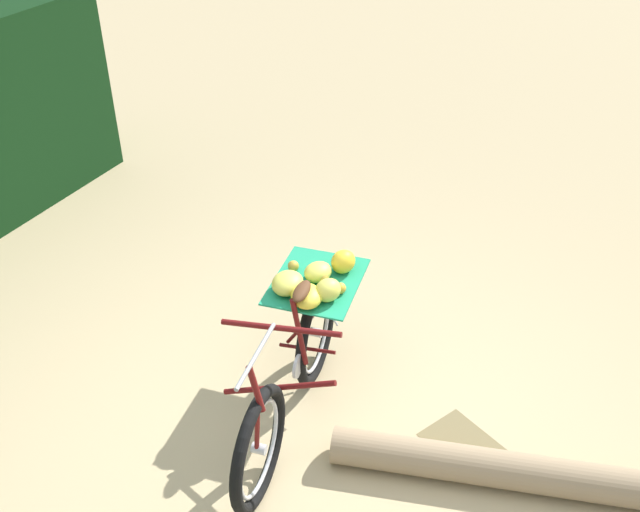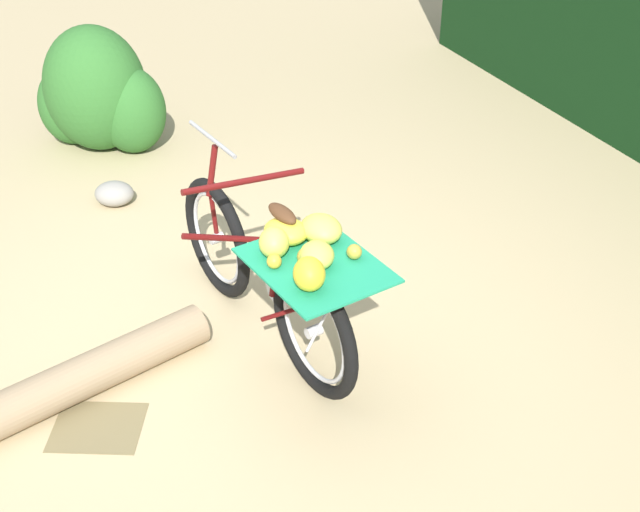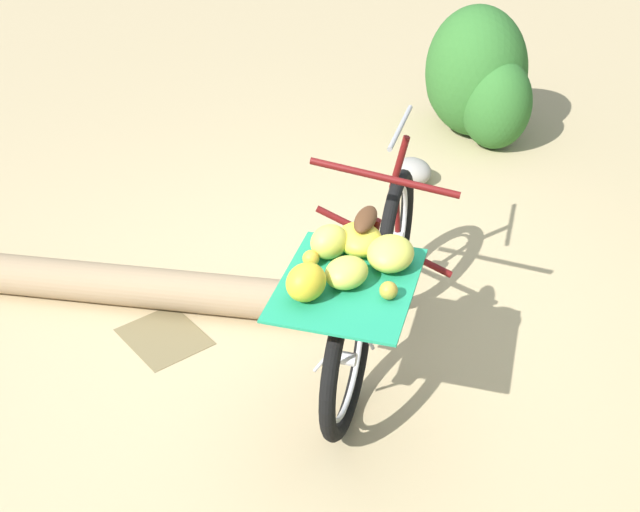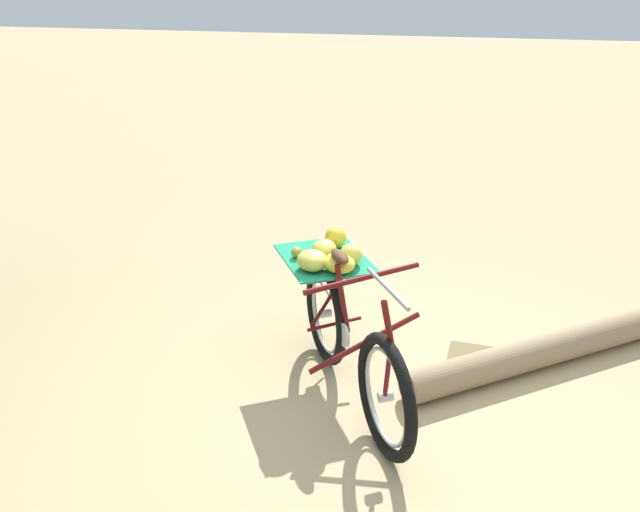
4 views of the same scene
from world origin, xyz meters
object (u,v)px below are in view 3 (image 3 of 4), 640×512
at_px(shrub_cluster, 477,80).
at_px(path_stone, 413,171).
at_px(fallen_log, 103,283).
at_px(bicycle, 368,283).

xyz_separation_m(shrub_cluster, path_stone, (-0.29, 0.91, -0.35)).
distance_m(fallen_log, path_stone, 2.29).
bearing_deg(fallen_log, path_stone, -91.52).
bearing_deg(bicycle, path_stone, 3.81).
distance_m(fallen_log, shrub_cluster, 3.23).
xyz_separation_m(fallen_log, shrub_cluster, (0.23, -3.21, 0.32)).
height_order(bicycle, fallen_log, bicycle).
bearing_deg(path_stone, shrub_cluster, -72.17).
relative_size(fallen_log, shrub_cluster, 2.32).
bearing_deg(shrub_cluster, path_stone, 107.83).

